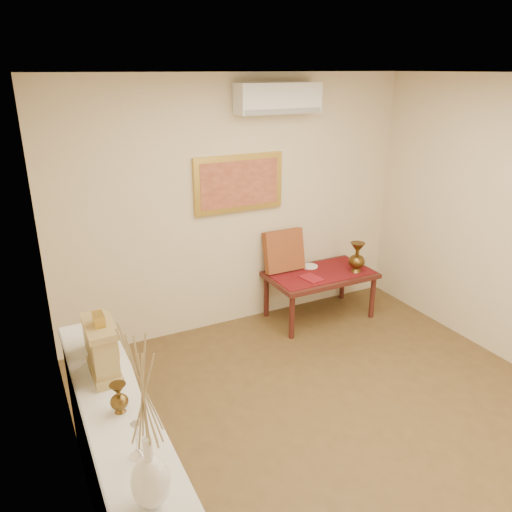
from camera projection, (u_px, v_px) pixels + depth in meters
floor at (360, 438)px, 3.93m from camera, size 4.50×4.50×0.00m
ceiling at (393, 74)px, 2.98m from camera, size 4.50×4.50×0.00m
wall_back at (238, 206)px, 5.34m from camera, size 4.00×0.02×2.70m
wall_left at (72, 349)px, 2.62m from camera, size 0.02×4.50×2.70m
white_vase at (145, 419)px, 1.98m from camera, size 0.17×0.17×0.89m
candlestick at (137, 440)px, 2.37m from camera, size 0.09×0.09×0.19m
brass_urn_small at (119, 394)px, 2.68m from camera, size 0.10×0.10×0.22m
table_cloth at (320, 273)px, 5.67m from camera, size 1.14×0.59×0.01m
brass_urn_tall at (357, 254)px, 5.62m from camera, size 0.19×0.19×0.42m
plate at (310, 266)px, 5.82m from camera, size 0.19×0.19×0.01m
menu at (311, 278)px, 5.49m from camera, size 0.22×0.28×0.01m
cushion at (284, 251)px, 5.65m from camera, size 0.47×0.20×0.48m
display_ledge at (121, 467)px, 2.99m from camera, size 0.37×2.02×0.98m
mantel_clock at (103, 349)px, 2.99m from camera, size 0.17×0.36×0.41m
wooden_chest at (97, 333)px, 3.27m from camera, size 0.16×0.21×0.24m
low_table at (320, 278)px, 5.69m from camera, size 1.20×0.70×0.55m
painting at (239, 183)px, 5.23m from camera, size 1.00×0.06×0.60m
ac_unit at (278, 98)px, 5.01m from camera, size 0.90×0.25×0.30m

